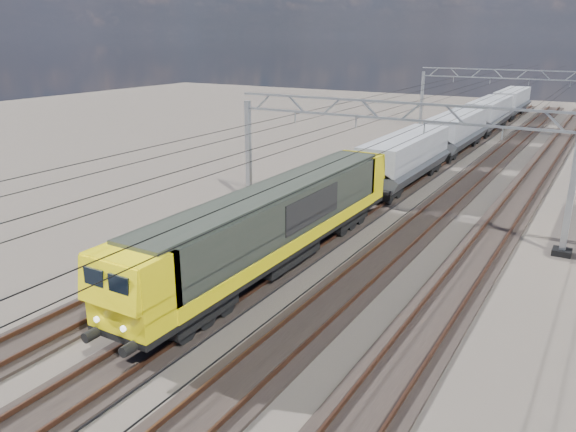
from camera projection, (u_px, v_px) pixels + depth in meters
The scene contains 13 objects.
ground at pixel (356, 245), 29.56m from camera, with size 160.00×160.00×0.00m, color #2A241F.
track_outer_west at pixel (260, 225), 32.44m from camera, with size 2.60×140.00×0.30m.
track_loco at pixel (322, 237), 30.50m from camera, with size 2.60×140.00×0.30m.
track_inner_east at pixel (392, 251), 28.57m from camera, with size 2.60×140.00×0.30m.
track_outer_east at pixel (472, 266), 26.63m from camera, with size 2.60×140.00×0.30m.
catenary_gantry_mid at pixel (387, 159), 31.64m from camera, with size 19.90×0.90×7.11m.
catenary_gantry_far at pixel (507, 100), 61.15m from camera, with size 19.90×0.90×7.11m.
overhead_wires at pixel (413, 117), 34.36m from camera, with size 12.03×140.00×0.53m.
locomotive at pixel (277, 221), 26.04m from camera, with size 2.76×21.10×3.62m.
hopper_wagon_lead at pixel (405, 156), 40.57m from camera, with size 3.38×13.00×3.25m.
hopper_wagon_mid at pixel (457, 129), 52.21m from camera, with size 3.38×13.00×3.25m.
hopper_wagon_third at pixel (489, 112), 63.86m from camera, with size 3.38×13.00×3.25m.
hopper_wagon_fourth at pixel (512, 101), 75.50m from camera, with size 3.38×13.00×3.25m.
Camera 1 is at (11.01, -25.65, 10.48)m, focal length 35.00 mm.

